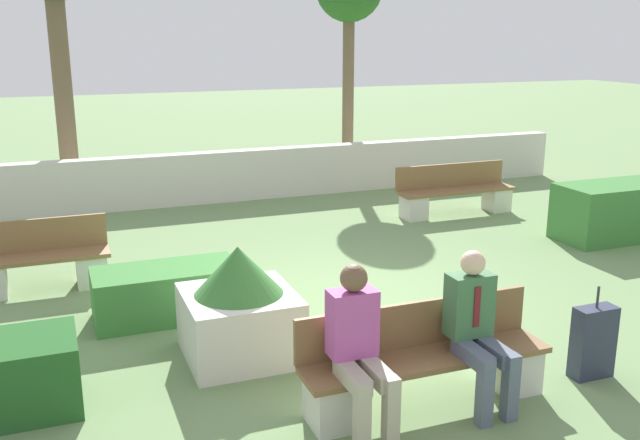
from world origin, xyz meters
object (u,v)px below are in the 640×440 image
bench_right_side (41,265)px  person_seated_woman (359,342)px  bench_left_side (455,195)px  suitcase (593,342)px  person_seated_man (477,323)px  planter_corner_left (239,307)px  bench_front (425,366)px

bench_right_side → person_seated_woman: bearing=-55.2°
bench_left_side → suitcase: (-2.01, -5.63, 0.00)m
person_seated_woman → suitcase: 2.38m
bench_left_side → suitcase: size_ratio=2.41×
bench_left_side → bench_right_side: 6.82m
person_seated_man → suitcase: (1.27, 0.02, -0.39)m
person_seated_woman → suitcase: size_ratio=1.53×
person_seated_woman → planter_corner_left: size_ratio=1.20×
bench_right_side → person_seated_woman: person_seated_woman is taller
person_seated_man → person_seated_woman: (-1.07, 0.00, 0.01)m
bench_front → suitcase: 1.67m
bench_left_side → person_seated_woman: size_ratio=1.58×
person_seated_man → person_seated_woman: bearing=179.9°
person_seated_woman → person_seated_man: bearing=-0.1°
planter_corner_left → suitcase: bearing=-28.6°
bench_left_side → planter_corner_left: (-4.89, -4.06, 0.17)m
person_seated_man → planter_corner_left: size_ratio=1.19×
person_seated_woman → bench_front: bearing=11.9°
bench_left_side → bench_right_side: size_ratio=1.30×
bench_right_side → person_seated_man: size_ratio=1.22×
person_seated_woman → planter_corner_left: bearing=108.6°
bench_left_side → bench_front: bearing=-116.6°
bench_left_side → suitcase: 5.98m
bench_front → planter_corner_left: 1.90m
bench_front → bench_right_side: bearing=126.2°
bench_right_side → planter_corner_left: (1.78, -2.64, 0.19)m
suitcase → person_seated_woman: bearing=-179.5°
bench_left_side → suitcase: suitcase is taller
bench_front → person_seated_man: bearing=-20.2°
suitcase → planter_corner_left: bearing=151.4°
person_seated_man → suitcase: 1.33m
bench_front → bench_left_side: (3.67, 5.51, -0.00)m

